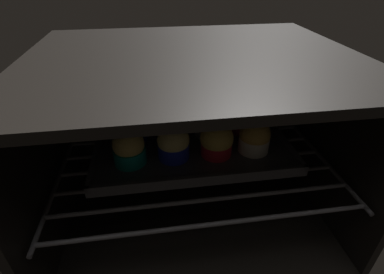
% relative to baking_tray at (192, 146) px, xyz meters
% --- Properties ---
extents(oven_cavity, '(0.59, 0.47, 0.37)m').
position_rel_baking_tray_xyz_m(oven_cavity, '(0.00, 0.02, 0.02)').
color(oven_cavity, black).
rests_on(oven_cavity, ground).
extents(oven_rack, '(0.55, 0.42, 0.01)m').
position_rel_baking_tray_xyz_m(oven_rack, '(0.00, -0.02, -0.01)').
color(oven_rack, '#4C494C').
rests_on(oven_rack, oven_cavity).
extents(baking_tray, '(0.41, 0.25, 0.02)m').
position_rel_baking_tray_xyz_m(baking_tray, '(0.00, 0.00, 0.00)').
color(baking_tray, '#4C4C51').
rests_on(baking_tray, oven_rack).
extents(muffin_row0_col0, '(0.06, 0.06, 0.07)m').
position_rel_baking_tray_xyz_m(muffin_row0_col0, '(-0.13, -0.04, 0.04)').
color(muffin_row0_col0, '#0C8C84').
rests_on(muffin_row0_col0, baking_tray).
extents(muffin_row0_col1, '(0.06, 0.06, 0.07)m').
position_rel_baking_tray_xyz_m(muffin_row0_col1, '(-0.04, -0.04, 0.04)').
color(muffin_row0_col1, '#1928B7').
rests_on(muffin_row0_col1, baking_tray).
extents(muffin_row0_col2, '(0.07, 0.07, 0.08)m').
position_rel_baking_tray_xyz_m(muffin_row0_col2, '(0.04, -0.04, 0.04)').
color(muffin_row0_col2, red).
rests_on(muffin_row0_col2, baking_tray).
extents(muffin_row0_col3, '(0.06, 0.06, 0.07)m').
position_rel_baking_tray_xyz_m(muffin_row0_col3, '(0.12, -0.04, 0.04)').
color(muffin_row0_col3, silver).
rests_on(muffin_row0_col3, baking_tray).
extents(muffin_row1_col0, '(0.07, 0.07, 0.07)m').
position_rel_baking_tray_xyz_m(muffin_row1_col0, '(-0.13, 0.05, 0.04)').
color(muffin_row1_col0, '#1928B7').
rests_on(muffin_row1_col0, baking_tray).
extents(muffin_row1_col1, '(0.07, 0.07, 0.07)m').
position_rel_baking_tray_xyz_m(muffin_row1_col1, '(-0.04, 0.05, 0.04)').
color(muffin_row1_col1, '#1928B7').
rests_on(muffin_row1_col1, baking_tray).
extents(muffin_row1_col2, '(0.07, 0.07, 0.08)m').
position_rel_baking_tray_xyz_m(muffin_row1_col2, '(0.04, 0.04, 0.04)').
color(muffin_row1_col2, silver).
rests_on(muffin_row1_col2, baking_tray).
extents(muffin_row1_col3, '(0.07, 0.07, 0.08)m').
position_rel_baking_tray_xyz_m(muffin_row1_col3, '(0.13, 0.04, 0.04)').
color(muffin_row1_col3, red).
rests_on(muffin_row1_col3, baking_tray).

